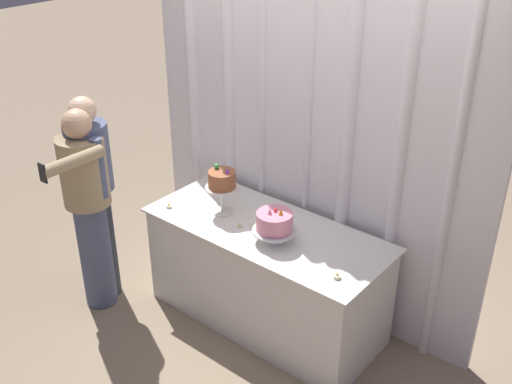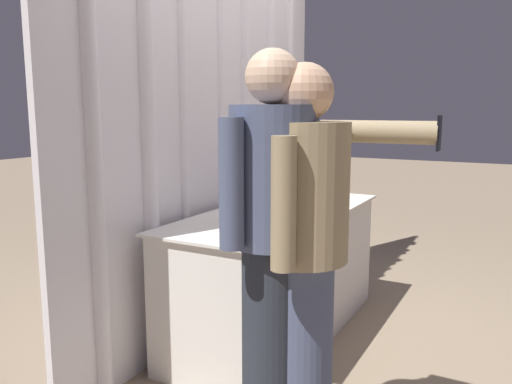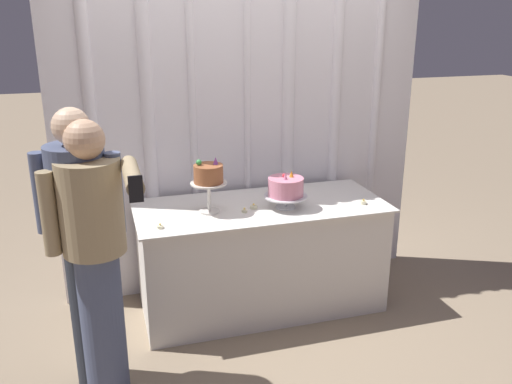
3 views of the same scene
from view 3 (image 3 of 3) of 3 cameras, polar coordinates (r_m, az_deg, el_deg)
ground_plane at (r=4.06m, az=0.92°, el=-12.34°), size 24.00×24.00×0.00m
draped_curtain at (r=4.04m, az=-1.52°, el=9.67°), size 2.76×0.16×2.83m
cake_table at (r=3.96m, az=0.51°, el=-6.72°), size 1.74×0.75×0.79m
cake_display_nearleft at (r=3.61m, az=-4.98°, el=1.62°), size 0.24×0.24×0.38m
cake_display_nearright at (r=3.71m, az=3.13°, el=0.40°), size 0.30×0.30×0.26m
tealight_far_left at (r=3.46m, az=-9.96°, el=-3.58°), size 0.04×0.04×0.04m
tealight_near_left at (r=3.67m, az=-1.21°, el=-1.98°), size 0.04×0.04×0.03m
tealight_near_right at (r=3.74m, az=-0.24°, el=-1.56°), size 0.05×0.05×0.04m
tealight_far_right at (r=3.89m, az=11.13°, el=-1.08°), size 0.05×0.05×0.04m
guest_man_dark_suit at (r=3.12m, az=-17.55°, el=-4.84°), size 0.46×0.38×1.62m
guest_girl_blue_dress at (r=3.03m, az=-16.37°, el=-5.98°), size 0.50×0.61×1.57m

